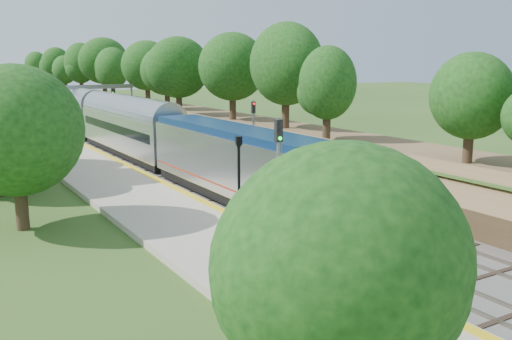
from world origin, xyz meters
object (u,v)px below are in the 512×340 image
train (73,114)px  lamppost_far (239,188)px  lamppost_mid (348,239)px  signal_farside (253,128)px  signal_platform (278,167)px  signal_gantry (100,96)px

train → lamppost_far: (-3.31, -49.08, 0.19)m
lamppost_mid → signal_farside: 25.47m
train → signal_platform: bearing=-93.2°
signal_gantry → signal_farside: 30.98m
signal_platform → signal_farside: (9.10, 17.57, -0.49)m
signal_gantry → lamppost_mid: signal_gantry is taller
signal_farside → train: bearing=100.2°
lamppost_mid → signal_platform: signal_platform is taller
signal_farside → signal_gantry: bearing=96.9°
lamppost_mid → lamppost_far: (0.19, 9.06, 0.25)m
signal_farside → lamppost_far: bearing=-123.3°
signal_platform → signal_farside: bearing=62.6°
lamppost_mid → signal_farside: size_ratio=0.75×
signal_gantry → lamppost_mid: bearing=-96.3°
train → signal_platform: (-2.90, -52.20, 1.78)m
lamppost_far → signal_farside: bearing=56.7°
signal_gantry → signal_platform: signal_platform is taller
signal_gantry → signal_farside: size_ratio=1.43×
signal_gantry → train: bearing=122.4°
signal_gantry → train: size_ratio=0.08×
signal_platform → train: bearing=86.8°
lamppost_far → signal_platform: signal_platform is taller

